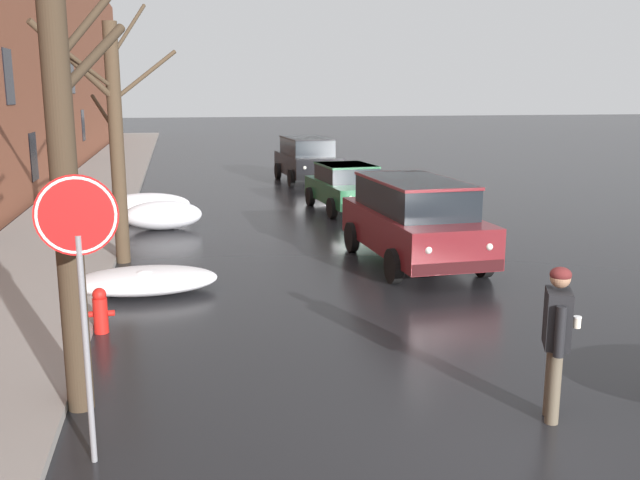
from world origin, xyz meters
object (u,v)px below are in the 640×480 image
(bare_tree_second_along_sidewalk, at_px, (114,133))
(stop_sign_at_corner, at_px, (79,243))
(sedan_green_parked_kerbside_close, at_px, (347,186))
(bare_tree_at_the_corner, at_px, (54,63))
(suv_maroon_approaching_near_lane, at_px, (413,218))
(pedestrian_with_coffee, at_px, (557,331))
(suv_black_parked_kerbside_mid, at_px, (307,158))
(fire_hydrant, at_px, (100,310))

(bare_tree_second_along_sidewalk, height_order, stop_sign_at_corner, bare_tree_second_along_sidewalk)
(bare_tree_second_along_sidewalk, relative_size, sedan_green_parked_kerbside_close, 1.38)
(bare_tree_at_the_corner, height_order, stop_sign_at_corner, bare_tree_at_the_corner)
(bare_tree_second_along_sidewalk, xyz_separation_m, sedan_green_parked_kerbside_close, (6.42, 5.67, -2.03))
(bare_tree_at_the_corner, xyz_separation_m, bare_tree_second_along_sidewalk, (-0.02, 7.17, -1.12))
(suv_maroon_approaching_near_lane, relative_size, stop_sign_at_corner, 1.63)
(bare_tree_at_the_corner, bearing_deg, bare_tree_second_along_sidewalk, 90.15)
(stop_sign_at_corner, bearing_deg, pedestrian_with_coffee, -0.89)
(bare_tree_second_along_sidewalk, bearing_deg, pedestrian_with_coffee, -58.64)
(bare_tree_at_the_corner, distance_m, bare_tree_second_along_sidewalk, 7.26)
(suv_maroon_approaching_near_lane, xyz_separation_m, pedestrian_with_coffee, (-0.88, -7.27, 0.05))
(bare_tree_second_along_sidewalk, distance_m, suv_black_parked_kerbside_mid, 14.40)
(bare_tree_second_along_sidewalk, bearing_deg, suv_black_parked_kerbside_mid, 63.10)
(suv_maroon_approaching_near_lane, xyz_separation_m, stop_sign_at_corner, (-5.81, -7.20, 1.24))
(bare_tree_second_along_sidewalk, height_order, sedan_green_parked_kerbside_close, bare_tree_second_along_sidewalk)
(sedan_green_parked_kerbside_close, relative_size, fire_hydrant, 5.66)
(fire_hydrant, bearing_deg, pedestrian_with_coffee, -37.50)
(pedestrian_with_coffee, xyz_separation_m, fire_hydrant, (-5.23, 4.02, -0.68))
(sedan_green_parked_kerbside_close, height_order, fire_hydrant, sedan_green_parked_kerbside_close)
(stop_sign_at_corner, bearing_deg, sedan_green_parked_kerbside_close, 66.74)
(suv_maroon_approaching_near_lane, xyz_separation_m, sedan_green_parked_kerbside_close, (0.30, 7.00, -0.24))
(bare_tree_second_along_sidewalk, bearing_deg, fire_hydrant, -89.79)
(suv_maroon_approaching_near_lane, height_order, pedestrian_with_coffee, suv_maroon_approaching_near_lane)
(sedan_green_parked_kerbside_close, relative_size, suv_black_parked_kerbside_mid, 0.91)
(bare_tree_at_the_corner, height_order, suv_maroon_approaching_near_lane, bare_tree_at_the_corner)
(bare_tree_second_along_sidewalk, distance_m, fire_hydrant, 5.20)
(bare_tree_second_along_sidewalk, relative_size, suv_black_parked_kerbside_mid, 1.26)
(stop_sign_at_corner, bearing_deg, suv_maroon_approaching_near_lane, 51.09)
(bare_tree_at_the_corner, height_order, pedestrian_with_coffee, bare_tree_at_the_corner)
(sedan_green_parked_kerbside_close, distance_m, stop_sign_at_corner, 15.53)
(fire_hydrant, xyz_separation_m, stop_sign_at_corner, (0.30, -3.94, 1.87))
(fire_hydrant, bearing_deg, bare_tree_at_the_corner, -89.94)
(bare_tree_second_along_sidewalk, height_order, pedestrian_with_coffee, bare_tree_second_along_sidewalk)
(suv_maroon_approaching_near_lane, bearing_deg, bare_tree_second_along_sidewalk, 167.69)
(suv_black_parked_kerbside_mid, height_order, pedestrian_with_coffee, suv_black_parked_kerbside_mid)
(bare_tree_second_along_sidewalk, xyz_separation_m, stop_sign_at_corner, (0.32, -8.53, -0.55))
(bare_tree_second_along_sidewalk, distance_m, stop_sign_at_corner, 8.56)
(bare_tree_at_the_corner, height_order, suv_black_parked_kerbside_mid, bare_tree_at_the_corner)
(suv_black_parked_kerbside_mid, height_order, fire_hydrant, suv_black_parked_kerbside_mid)
(sedan_green_parked_kerbside_close, xyz_separation_m, suv_black_parked_kerbside_mid, (0.04, 7.08, 0.24))
(pedestrian_with_coffee, bearing_deg, suv_maroon_approaching_near_lane, 83.11)
(stop_sign_at_corner, bearing_deg, fire_hydrant, 94.38)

